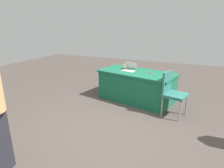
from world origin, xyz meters
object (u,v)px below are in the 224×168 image
object	(u,v)px
yarn_ball	(125,66)
scissors_red	(150,73)
table_foreground	(137,86)
laptop_silver	(129,69)
chair_near_front	(172,91)

from	to	relation	value
yarn_ball	scissors_red	distance (m)	0.71
table_foreground	yarn_ball	size ratio (longest dim) A/B	14.78
yarn_ball	scissors_red	bearing A→B (deg)	168.37
table_foreground	laptop_silver	world-z (taller)	laptop_silver
scissors_red	yarn_ball	bearing A→B (deg)	-122.24
table_foreground	chair_near_front	xyz separation A→B (m)	(-0.93, 0.50, 0.16)
yarn_ball	scissors_red	world-z (taller)	yarn_ball
yarn_ball	scissors_red	size ratio (longest dim) A/B	0.75
laptop_silver	yarn_ball	size ratio (longest dim) A/B	2.64
laptop_silver	yarn_ball	bearing A→B (deg)	-36.61
chair_near_front	yarn_ball	bearing A→B (deg)	-103.02
chair_near_front	laptop_silver	world-z (taller)	laptop_silver
laptop_silver	yarn_ball	world-z (taller)	laptop_silver
laptop_silver	scissors_red	world-z (taller)	laptop_silver
table_foreground	laptop_silver	size ratio (longest dim) A/B	5.61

